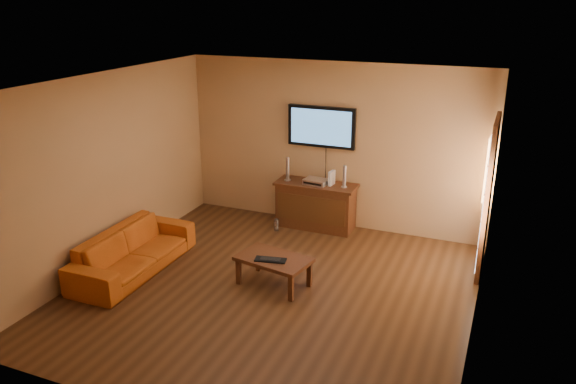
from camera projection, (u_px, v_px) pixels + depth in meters
The scene contains 14 objects.
ground_plane at pixel (272, 291), 7.34m from camera, with size 5.00×5.00×0.00m, color #3C2210.
room_walls at pixel (290, 155), 7.33m from camera, with size 5.00×5.00×5.00m.
french_door at pixel (488, 199), 7.59m from camera, with size 0.07×1.02×2.22m.
media_console at pixel (316, 205), 9.24m from camera, with size 1.33×0.51×0.76m.
television at pixel (321, 127), 9.00m from camera, with size 1.12×0.08×0.66m.
coffee_table at pixel (274, 261), 7.38m from camera, with size 1.04×0.73×0.40m.
sofa at pixel (133, 244), 7.77m from camera, with size 2.01×0.59×0.79m, color #B95214.
speaker_left at pixel (288, 170), 9.21m from camera, with size 0.11×0.11×0.39m.
speaker_right at pixel (344, 177), 8.88m from camera, with size 0.10×0.10×0.36m.
av_receiver at pixel (316, 182), 9.07m from camera, with size 0.37×0.27×0.08m, color silver.
game_console at pixel (332, 178), 9.00m from camera, with size 0.05×0.17×0.24m, color white.
subwoofer at pixel (287, 214), 9.59m from camera, with size 0.24×0.24×0.24m, color black.
bottle at pixel (276, 225), 9.19m from camera, with size 0.08×0.08×0.22m.
keyboard at pixel (271, 260), 7.28m from camera, with size 0.43×0.23×0.02m.
Camera 1 is at (2.67, -5.92, 3.67)m, focal length 35.00 mm.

